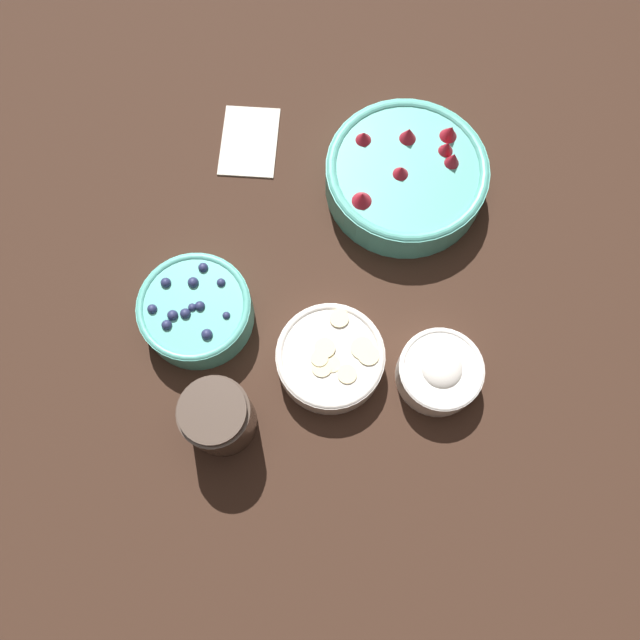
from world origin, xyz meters
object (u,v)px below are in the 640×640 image
Objects in this scene: bowl_strawberries at (406,175)px; bowl_bananas at (330,358)px; jar_chocolate at (219,417)px; bowl_blueberries at (196,310)px; bowl_cream at (440,372)px.

bowl_strawberries is 1.62× the size of bowl_bananas.
jar_chocolate reaches higher than bowl_strawberries.
bowl_blueberries reaches higher than bowl_bananas.
bowl_cream is at bearing 34.60° from bowl_strawberries.
jar_chocolate reaches higher than bowl_blueberries.
bowl_strawberries is 2.11× the size of bowl_cream.
bowl_cream is at bearing 103.67° from bowl_blueberries.
bowl_strawberries is 0.31m from bowl_bananas.
bowl_cream is 0.31m from jar_chocolate.
bowl_bananas is 1.45× the size of jar_chocolate.
bowl_cream is (-0.08, 0.34, -0.00)m from bowl_blueberries.
bowl_blueberries is 1.06× the size of bowl_bananas.
jar_chocolate is at bearing -49.30° from bowl_cream.
jar_chocolate reaches higher than bowl_cream.
bowl_strawberries is 0.31m from bowl_cream.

